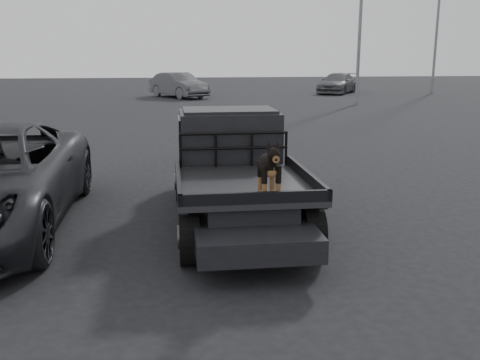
{
  "coord_description": "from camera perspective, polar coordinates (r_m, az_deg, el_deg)",
  "views": [
    {
      "loc": [
        -0.31,
        -6.52,
        2.73
      ],
      "look_at": [
        0.5,
        -0.38,
        1.28
      ],
      "focal_mm": 40.0,
      "sensor_mm": 36.0,
      "label": 1
    }
  ],
  "objects": [
    {
      "name": "ground",
      "position": [
        7.07,
        -4.49,
        -9.53
      ],
      "size": [
        120.0,
        120.0,
        0.0
      ],
      "primitive_type": "plane",
      "color": "black",
      "rests_on": "ground"
    },
    {
      "name": "flatbed_ute",
      "position": [
        8.81,
        -0.49,
        -1.71
      ],
      "size": [
        2.0,
        5.4,
        0.92
      ],
      "primitive_type": null,
      "color": "black",
      "rests_on": "ground"
    },
    {
      "name": "ute_cab",
      "position": [
        9.55,
        -1.2,
        4.98
      ],
      "size": [
        1.72,
        1.3,
        0.88
      ],
      "primitive_type": null,
      "color": "black",
      "rests_on": "flatbed_ute"
    },
    {
      "name": "headache_rack",
      "position": [
        8.84,
        -0.65,
        3.23
      ],
      "size": [
        1.8,
        0.08,
        0.55
      ],
      "primitive_type": null,
      "color": "black",
      "rests_on": "flatbed_ute"
    },
    {
      "name": "dog",
      "position": [
        6.89,
        3.1,
        1.14
      ],
      "size": [
        0.32,
        0.6,
        0.74
      ],
      "primitive_type": null,
      "color": "black",
      "rests_on": "flatbed_ute"
    },
    {
      "name": "distant_car_a",
      "position": [
        35.3,
        -6.58,
        10.02
      ],
      "size": [
        3.95,
        5.01,
        1.59
      ],
      "primitive_type": "imported",
      "rotation": [
        0.0,
        0.0,
        0.54
      ],
      "color": "#454549",
      "rests_on": "ground"
    },
    {
      "name": "distant_car_b",
      "position": [
        39.62,
        10.33,
        10.11
      ],
      "size": [
        4.31,
        5.19,
        1.42
      ],
      "primitive_type": "imported",
      "rotation": [
        0.0,
        0.0,
        -0.57
      ],
      "color": "#4F5054",
      "rests_on": "ground"
    }
  ]
}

